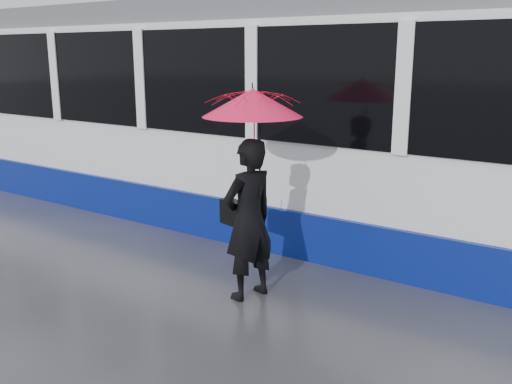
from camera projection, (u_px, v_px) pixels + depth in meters
The scene contains 6 objects.
ground at pixel (168, 270), 6.96m from camera, with size 90.00×90.00×0.00m, color #2E2F34.
rails at pixel (278, 221), 8.96m from camera, with size 34.00×1.51×0.02m.
tram at pixel (133, 107), 10.30m from camera, with size 26.00×2.56×3.35m.
woman at pixel (249, 220), 6.02m from camera, with size 0.63×0.42×1.73m, color black.
umbrella at pixel (252, 122), 5.74m from camera, with size 1.24×1.24×1.17m.
handbag at pixel (233, 212), 6.14m from camera, with size 0.33×0.21×0.45m.
Camera 1 is at (4.60, -4.77, 2.58)m, focal length 40.00 mm.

